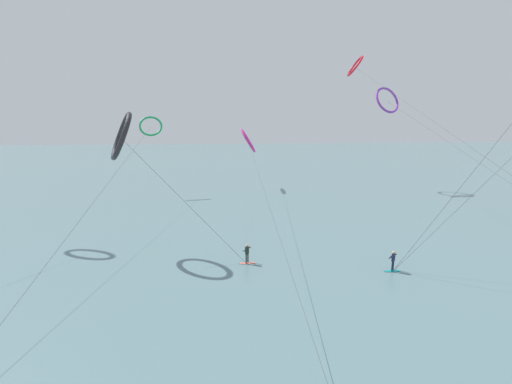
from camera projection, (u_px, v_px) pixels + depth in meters
The scene contains 8 objects.
sea_water at pixel (225, 162), 106.35m from camera, with size 400.00×200.00×0.08m, color slate.
surfer_coral at pixel (247, 255), 28.26m from camera, with size 1.40×0.72×1.70m.
surfer_teal at pixel (393, 262), 26.74m from camera, with size 1.40×0.73×1.70m.
kite_emerald at pixel (150, 126), 54.22m from camera, with size 3.93×48.57×12.99m.
kite_charcoal at pixel (121, 136), 29.36m from camera, with size 12.34×6.80×12.75m.
kite_crimson at pixel (355, 66), 60.46m from camera, with size 3.24×56.30×23.77m.
kite_magenta at pixel (248, 141), 60.65m from camera, with size 3.42×55.49×10.95m.
kite_violet at pixel (387, 100), 58.13m from camera, with size 5.52×48.79×18.05m.
Camera 1 is at (-2.47, -1.68, 11.58)m, focal length 23.62 mm.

